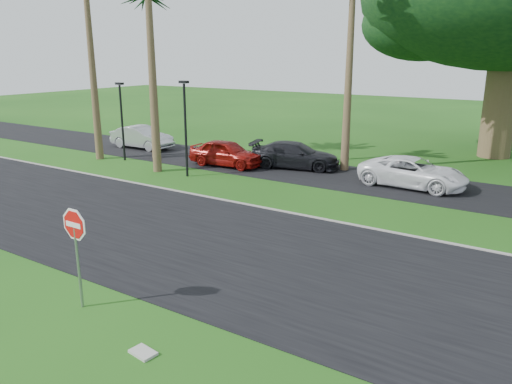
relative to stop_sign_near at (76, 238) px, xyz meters
The scene contains 12 objects.
ground 3.52m from the stop_sign_near, 99.46° to the left, with size 120.00×120.00×0.00m, color #1A4912.
road 5.33m from the stop_sign_near, 95.71° to the left, with size 120.00×8.00×0.02m, color black.
parking_strip 15.61m from the stop_sign_near, 91.85° to the left, with size 120.00×5.00×0.02m, color black.
curb 9.23m from the stop_sign_near, 93.16° to the left, with size 120.00×0.12×0.06m, color gray.
stop_sign_near is the anchor object (origin of this frame).
streetlight_left 17.34m from the stop_sign_near, 133.83° to the left, with size 0.45×0.25×4.34m.
streetlight_right 13.24m from the stop_sign_near, 119.48° to the left, with size 0.45×0.25×4.64m.
car_silver 20.88m from the stop_sign_near, 131.38° to the left, with size 1.49×4.26×1.40m, color #B3B7BB.
car_red 15.73m from the stop_sign_near, 113.30° to the left, with size 1.66×4.13×1.41m, color maroon.
car_dark 16.30m from the stop_sign_near, 100.26° to the left, with size 1.91×4.69×1.36m, color black.
car_minivan 15.91m from the stop_sign_near, 77.40° to the left, with size 2.21×4.79×1.33m, color white.
utility_slab 3.23m from the stop_sign_near, 13.24° to the right, with size 0.55×0.35×0.06m, color #A6A69E.
Camera 1 is at (9.91, -9.84, 5.92)m, focal length 35.00 mm.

